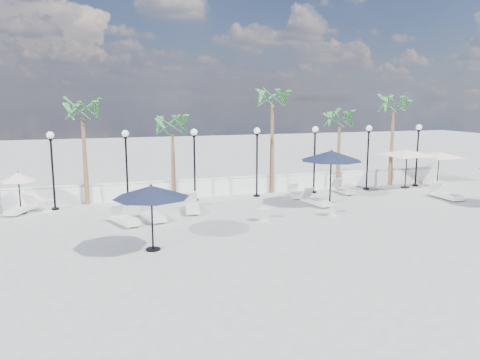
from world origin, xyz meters
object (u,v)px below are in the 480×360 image
object	(u,v)px
lounger_6	(343,189)
parasol_navy_mid	(331,156)
lounger_4	(295,193)
lounger_0	(21,208)
lounger_5	(316,201)
lounger_7	(445,194)
parasol_cream_sq_a	(407,150)
lounger_2	(124,219)
lounger_3	(152,215)
parasol_cream_small	(18,178)
parasol_navy_left	(151,192)
lounger_1	(192,206)
parasol_cream_sq_b	(439,152)

from	to	relation	value
lounger_6	parasol_navy_mid	world-z (taller)	parasol_navy_mid
lounger_4	lounger_6	bearing A→B (deg)	17.36
lounger_4	lounger_0	bearing A→B (deg)	-168.69
lounger_5	lounger_7	size ratio (longest dim) A/B	0.97
lounger_6	parasol_cream_sq_a	size ratio (longest dim) A/B	0.36
lounger_2	lounger_3	bearing A→B (deg)	-6.33
lounger_6	parasol_cream_small	distance (m)	17.10
lounger_3	parasol_navy_left	size ratio (longest dim) A/B	0.77
lounger_0	parasol_cream_sq_a	bearing A→B (deg)	24.81
lounger_5	parasol_cream_sq_a	bearing A→B (deg)	9.44
parasol_cream_sq_a	lounger_6	bearing A→B (deg)	-175.62
lounger_1	parasol_cream_sq_b	distance (m)	16.31
lounger_7	parasol_navy_left	size ratio (longest dim) A/B	0.76
lounger_3	parasol_cream_sq_b	size ratio (longest dim) A/B	0.46
lounger_3	parasol_cream_small	bearing A→B (deg)	139.63
lounger_0	lounger_5	distance (m)	14.39
lounger_6	parasol_navy_left	world-z (taller)	parasol_navy_left
lounger_3	parasol_navy_mid	distance (m)	9.45
lounger_2	parasol_navy_left	bearing A→B (deg)	-101.54
lounger_4	parasol_cream_sq_b	world-z (taller)	parasol_cream_sq_b
lounger_5	lounger_3	bearing A→B (deg)	172.84
lounger_0	lounger_5	size ratio (longest dim) A/B	1.01
lounger_6	parasol_cream_sq_a	world-z (taller)	parasol_cream_sq_a
lounger_1	parasol_cream_small	xyz separation A→B (m)	(-7.84, 2.12, 1.47)
lounger_0	parasol_cream_sq_b	size ratio (longest dim) A/B	0.44
parasol_navy_left	parasol_cream_sq_b	xyz separation A→B (m)	(18.59, 7.43, -0.01)
lounger_1	lounger_3	size ratio (longest dim) A/B	1.01
lounger_7	lounger_3	bearing A→B (deg)	177.08
lounger_0	lounger_6	bearing A→B (deg)	23.64
lounger_0	lounger_2	distance (m)	5.76
parasol_navy_mid	lounger_3	bearing A→B (deg)	-176.73
lounger_6	lounger_7	world-z (taller)	lounger_7
lounger_0	lounger_4	world-z (taller)	lounger_0
parasol_cream_sq_b	parasol_cream_small	size ratio (longest dim) A/B	2.26
lounger_7	lounger_6	bearing A→B (deg)	143.60
lounger_1	lounger_7	world-z (taller)	same
parasol_navy_mid	parasol_cream_sq_a	world-z (taller)	parasol_navy_mid
lounger_4	parasol_navy_mid	xyz separation A→B (m)	(1.01, -2.09, 2.29)
lounger_1	lounger_6	bearing A→B (deg)	19.02
lounger_6	lounger_0	bearing A→B (deg)	176.08
lounger_7	lounger_4	bearing A→B (deg)	157.20
parasol_cream_sq_b	parasol_cream_small	world-z (taller)	parasol_cream_sq_b
lounger_7	parasol_cream_sq_b	distance (m)	4.56
lounger_0	lounger_1	size ratio (longest dim) A/B	0.96
lounger_0	lounger_6	world-z (taller)	lounger_0
lounger_5	parasol_cream_sq_a	world-z (taller)	parasol_cream_sq_a
lounger_0	parasol_cream_sq_b	distance (m)	23.96
lounger_4	lounger_6	xyz separation A→B (m)	(3.07, 0.20, 0.01)
lounger_6	parasol_cream_small	bearing A→B (deg)	176.14
lounger_0	parasol_navy_left	size ratio (longest dim) A/B	0.74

